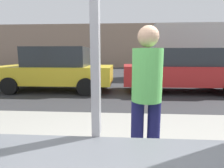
{
  "coord_description": "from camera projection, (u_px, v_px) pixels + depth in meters",
  "views": [
    {
      "loc": [
        0.17,
        -1.02,
        1.49
      ],
      "look_at": [
        -0.05,
        2.36,
        0.93
      ],
      "focal_mm": 29.32,
      "sensor_mm": 36.0,
      "label": 1
    }
  ],
  "objects": [
    {
      "name": "parked_car_red",
      "position": [
        185.0,
        70.0,
        7.06
      ],
      "size": [
        4.63,
        1.9,
        1.68
      ],
      "color": "red",
      "rests_on": "ground"
    },
    {
      "name": "parked_car_yellow",
      "position": [
        57.0,
        69.0,
        7.38
      ],
      "size": [
        4.55,
        2.03,
        1.75
      ],
      "color": "gold",
      "rests_on": "ground"
    },
    {
      "name": "building_facade_far",
      "position": [
        122.0,
        46.0,
        19.99
      ],
      "size": [
        28.0,
        1.2,
        4.61
      ],
      "primitive_type": "cube",
      "color": "gray",
      "rests_on": "ground"
    },
    {
      "name": "sidewalk_strip",
      "position": [
        112.0,
        146.0,
        2.83
      ],
      "size": [
        16.0,
        2.8,
        0.15
      ],
      "primitive_type": "cube",
      "color": "gray",
      "rests_on": "ground"
    },
    {
      "name": "ground_plane",
      "position": [
        120.0,
        84.0,
        9.14
      ],
      "size": [
        60.0,
        60.0,
        0.0
      ],
      "primitive_type": "plane",
      "color": "#2D2D30"
    },
    {
      "name": "pedestrian",
      "position": [
        147.0,
        92.0,
        1.96
      ],
      "size": [
        0.32,
        0.32,
        1.63
      ],
      "color": "#191A4F",
      "rests_on": "sidewalk_strip"
    },
    {
      "name": "window_wall",
      "position": [
        95.0,
        2.0,
        1.05
      ],
      "size": [
        2.95,
        0.2,
        2.9
      ],
      "color": "#56544F",
      "rests_on": "ground"
    },
    {
      "name": "box_truck",
      "position": [
        200.0,
        50.0,
        11.09
      ],
      "size": [
        6.18,
        2.44,
        3.16
      ],
      "color": "beige",
      "rests_on": "ground"
    }
  ]
}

